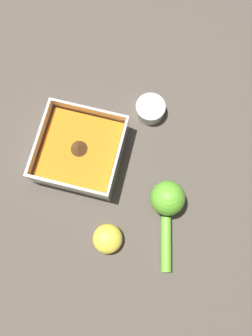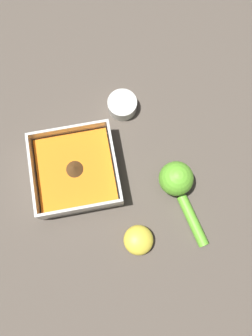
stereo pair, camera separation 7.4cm
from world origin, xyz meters
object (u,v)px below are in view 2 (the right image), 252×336
at_px(spice_bowl, 122,105).
at_px(lemon_squeezer, 178,184).
at_px(square_dish, 76,171).
at_px(lemon_half, 138,240).

xyz_separation_m(spice_bowl, lemon_squeezer, (-0.22, -0.09, 0.02)).
xyz_separation_m(square_dish, lemon_half, (-0.18, -0.11, -0.01)).
bearing_deg(lemon_squeezer, square_dish, 59.49).
bearing_deg(spice_bowl, square_dish, 137.21).
bearing_deg(spice_bowl, lemon_squeezer, -158.16).
bearing_deg(square_dish, lemon_half, -147.79).
relative_size(square_dish, spice_bowl, 2.64).
xyz_separation_m(square_dish, spice_bowl, (0.15, -0.13, -0.01)).
bearing_deg(square_dish, lemon_squeezer, -108.24).
distance_m(square_dish, lemon_half, 0.21).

